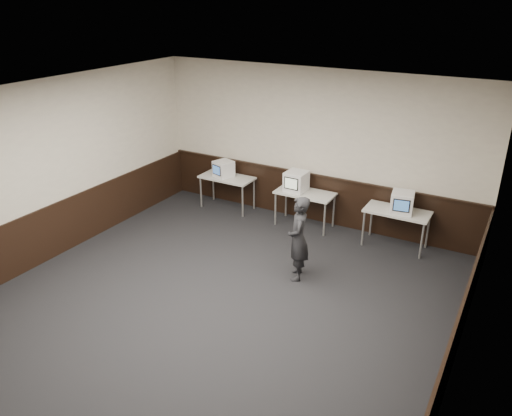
{
  "coord_description": "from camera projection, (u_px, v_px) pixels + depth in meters",
  "views": [
    {
      "loc": [
        3.8,
        -5.15,
        4.53
      ],
      "look_at": [
        -0.02,
        1.6,
        1.15
      ],
      "focal_mm": 35.0,
      "sensor_mm": 36.0,
      "label": 1
    }
  ],
  "objects": [
    {
      "name": "floor",
      "position": [
        206.0,
        313.0,
        7.64
      ],
      "size": [
        8.0,
        8.0,
        0.0
      ],
      "primitive_type": "plane",
      "color": "black",
      "rests_on": "ground"
    },
    {
      "name": "ceiling",
      "position": [
        196.0,
        105.0,
        6.36
      ],
      "size": [
        8.0,
        8.0,
        0.0
      ],
      "primitive_type": "plane",
      "rotation": [
        3.14,
        0.0,
        0.0
      ],
      "color": "white",
      "rests_on": "back_wall"
    },
    {
      "name": "back_wall",
      "position": [
        315.0,
        147.0,
        10.19
      ],
      "size": [
        7.0,
        0.0,
        7.0
      ],
      "primitive_type": "plane",
      "rotation": [
        1.57,
        0.0,
        0.0
      ],
      "color": "silver",
      "rests_on": "ground"
    },
    {
      "name": "left_wall",
      "position": [
        35.0,
        177.0,
        8.58
      ],
      "size": [
        0.0,
        8.0,
        8.0
      ],
      "primitive_type": "plane",
      "rotation": [
        1.57,
        0.0,
        1.57
      ],
      "color": "silver",
      "rests_on": "ground"
    },
    {
      "name": "right_wall",
      "position": [
        465.0,
        285.0,
        5.42
      ],
      "size": [
        0.0,
        8.0,
        8.0
      ],
      "primitive_type": "plane",
      "rotation": [
        1.57,
        0.0,
        -1.57
      ],
      "color": "silver",
      "rests_on": "ground"
    },
    {
      "name": "wainscot_back",
      "position": [
        312.0,
        197.0,
        10.61
      ],
      "size": [
        6.98,
        0.04,
        1.0
      ],
      "primitive_type": "cube",
      "color": "black",
      "rests_on": "back_wall"
    },
    {
      "name": "wainscot_left",
      "position": [
        46.0,
        234.0,
        9.01
      ],
      "size": [
        0.04,
        7.98,
        1.0
      ],
      "primitive_type": "cube",
      "color": "black",
      "rests_on": "left_wall"
    },
    {
      "name": "wainscot_right",
      "position": [
        448.0,
        364.0,
        5.86
      ],
      "size": [
        0.04,
        7.98,
        1.0
      ],
      "primitive_type": "cube",
      "color": "black",
      "rests_on": "right_wall"
    },
    {
      "name": "wainscot_rail",
      "position": [
        313.0,
        175.0,
        10.39
      ],
      "size": [
        6.98,
        0.06,
        0.04
      ],
      "primitive_type": "cube",
      "color": "black",
      "rests_on": "wainscot_back"
    },
    {
      "name": "desk_left",
      "position": [
        227.0,
        180.0,
        11.1
      ],
      "size": [
        1.2,
        0.6,
        0.75
      ],
      "color": "silver",
      "rests_on": "ground"
    },
    {
      "name": "desk_center",
      "position": [
        305.0,
        195.0,
        10.24
      ],
      "size": [
        1.2,
        0.6,
        0.75
      ],
      "color": "silver",
      "rests_on": "ground"
    },
    {
      "name": "desk_right",
      "position": [
        397.0,
        214.0,
        9.38
      ],
      "size": [
        1.2,
        0.6,
        0.75
      ],
      "color": "silver",
      "rests_on": "ground"
    },
    {
      "name": "emac_left",
      "position": [
        223.0,
        169.0,
        10.99
      ],
      "size": [
        0.47,
        0.48,
        0.36
      ],
      "rotation": [
        0.0,
        0.0,
        -0.32
      ],
      "color": "white",
      "rests_on": "desk_left"
    },
    {
      "name": "emac_center",
      "position": [
        296.0,
        181.0,
        10.2
      ],
      "size": [
        0.43,
        0.46,
        0.42
      ],
      "rotation": [
        0.0,
        0.0,
        -0.03
      ],
      "color": "white",
      "rests_on": "desk_center"
    },
    {
      "name": "emac_right",
      "position": [
        402.0,
        202.0,
        9.2
      ],
      "size": [
        0.47,
        0.48,
        0.4
      ],
      "rotation": [
        0.0,
        0.0,
        0.17
      ],
      "color": "white",
      "rests_on": "desk_right"
    },
    {
      "name": "person",
      "position": [
        298.0,
        239.0,
        8.32
      ],
      "size": [
        0.54,
        0.64,
        1.48
      ],
      "primitive_type": "imported",
      "rotation": [
        0.0,
        0.0,
        -1.17
      ],
      "color": "black",
      "rests_on": "ground"
    }
  ]
}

